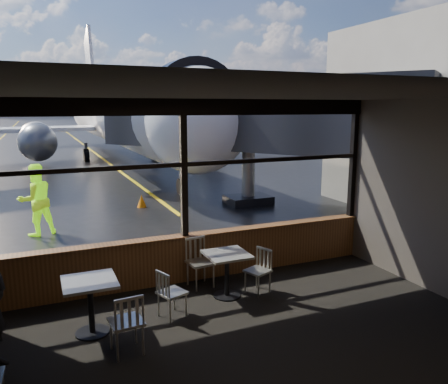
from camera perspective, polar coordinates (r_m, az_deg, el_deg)
ground_plane at (r=127.79m, az=-22.43°, el=8.66°), size 520.00×520.00×0.00m
carpet_floor at (r=6.30m, az=4.21°, el=-20.99°), size 8.00×6.00×0.01m
ceiling at (r=5.35m, az=4.75°, el=12.63°), size 8.00×6.00×0.04m
window_sill at (r=8.62m, az=-5.08°, el=-8.68°), size 8.00×0.28×0.90m
window_header at (r=8.12m, az=-5.43°, el=10.99°), size 8.00×0.18×0.30m
mullion_centre at (r=8.20m, az=-5.29°, el=2.92°), size 0.12×0.12×2.60m
mullion_right at (r=10.13m, az=16.52°, el=4.05°), size 0.12×0.12×2.60m
window_transom at (r=8.18m, az=-5.30°, el=3.62°), size 8.00×0.10×0.08m
airliner at (r=28.30m, az=-13.29°, el=14.69°), size 29.08×34.86×10.63m
jet_bridge at (r=14.59m, az=1.49°, el=7.33°), size 9.05×11.07×4.83m
cafe_table_near at (r=7.91m, az=0.38°, el=-10.80°), size 0.74×0.74×0.81m
cafe_table_mid at (r=6.99m, az=-16.98°, el=-14.21°), size 0.77×0.77×0.85m
chair_near_e at (r=8.09m, az=4.42°, el=-10.30°), size 0.59×0.59×0.83m
chair_near_w at (r=7.24m, az=-6.80°, el=-13.00°), size 0.57×0.57×0.82m
chair_near_n at (r=8.31m, az=-3.10°, el=-9.27°), size 0.58×0.58×0.94m
chair_mid_s at (r=6.37m, az=-12.65°, el=-16.29°), size 0.53×0.53×0.91m
ground_crew at (r=12.52m, az=-23.36°, el=-0.95°), size 1.12×1.00×1.90m
cone_nose at (r=15.11m, az=-10.71°, el=-1.15°), size 0.31×0.31×0.43m
hangar_mid at (r=192.75m, az=-22.97°, el=10.62°), size 38.00×15.00×10.00m
hangar_right at (r=195.98m, az=-4.80°, el=11.72°), size 50.00×20.00×12.00m
fuel_tank_c at (r=189.87m, az=-25.96°, el=9.79°), size 8.00×8.00×6.00m
treeline at (r=217.75m, az=-23.07°, el=10.82°), size 360.00×3.00×12.00m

